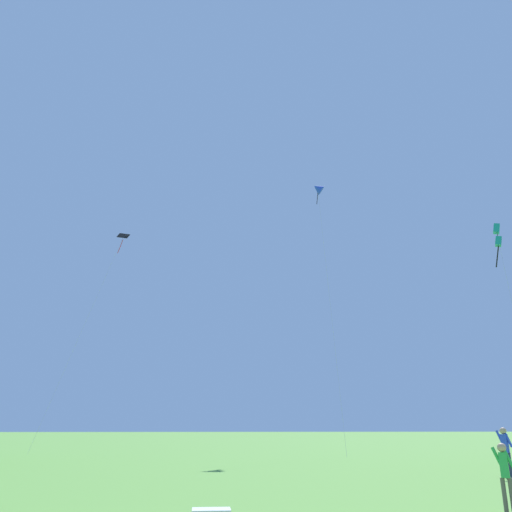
{
  "coord_description": "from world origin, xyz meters",
  "views": [
    {
      "loc": [
        1.26,
        -5.11,
        1.65
      ],
      "look_at": [
        4.34,
        28.5,
        12.66
      ],
      "focal_mm": 36.88,
      "sensor_mm": 36.0,
      "label": 1
    }
  ],
  "objects_px": {
    "kite_black_large": "(118,249)",
    "person_foreground_watcher": "(505,447)",
    "person_child_small": "(505,470)",
    "kite_teal_box": "(498,237)",
    "kite_blue_delta": "(318,189)"
  },
  "relations": [
    {
      "from": "kite_blue_delta",
      "to": "person_foreground_watcher",
      "type": "bearing_deg",
      "value": -86.64
    },
    {
      "from": "person_child_small",
      "to": "person_foreground_watcher",
      "type": "bearing_deg",
      "value": 60.2
    },
    {
      "from": "kite_black_large",
      "to": "person_child_small",
      "type": "distance_m",
      "value": 39.32
    },
    {
      "from": "kite_teal_box",
      "to": "kite_blue_delta",
      "type": "bearing_deg",
      "value": 139.15
    },
    {
      "from": "kite_blue_delta",
      "to": "person_foreground_watcher",
      "type": "distance_m",
      "value": 30.02
    },
    {
      "from": "kite_black_large",
      "to": "person_child_small",
      "type": "bearing_deg",
      "value": -66.72
    },
    {
      "from": "kite_black_large",
      "to": "kite_teal_box",
      "type": "distance_m",
      "value": 30.27
    },
    {
      "from": "person_child_small",
      "to": "person_foreground_watcher",
      "type": "xyz_separation_m",
      "value": [
        4.2,
        7.34,
        0.18
      ]
    },
    {
      "from": "kite_black_large",
      "to": "person_foreground_watcher",
      "type": "bearing_deg",
      "value": -54.42
    },
    {
      "from": "person_foreground_watcher",
      "to": "kite_black_large",
      "type": "bearing_deg",
      "value": 125.58
    },
    {
      "from": "kite_blue_delta",
      "to": "person_foreground_watcher",
      "type": "xyz_separation_m",
      "value": [
        1.3,
        -22.13,
        -20.24
      ]
    },
    {
      "from": "kite_teal_box",
      "to": "person_foreground_watcher",
      "type": "height_order",
      "value": "kite_teal_box"
    },
    {
      "from": "person_child_small",
      "to": "person_foreground_watcher",
      "type": "height_order",
      "value": "person_foreground_watcher"
    },
    {
      "from": "person_foreground_watcher",
      "to": "kite_blue_delta",
      "type": "bearing_deg",
      "value": 93.36
    },
    {
      "from": "kite_blue_delta",
      "to": "person_foreground_watcher",
      "type": "relative_size",
      "value": 13.33
    }
  ]
}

